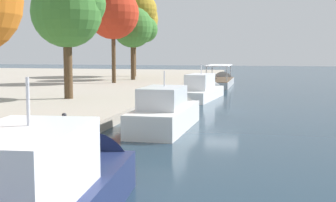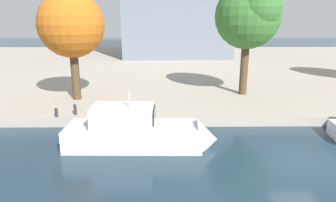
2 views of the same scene
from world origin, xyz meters
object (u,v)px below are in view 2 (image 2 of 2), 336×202
object	(u,v)px
tree_3	(71,23)
tree_4	(249,15)
mooring_bollard_0	(75,109)
motor_yacht_1	(143,135)
mooring_bollard_1	(56,112)

from	to	relation	value
tree_3	tree_4	size ratio (longest dim) A/B	0.91
tree_3	tree_4	bearing A→B (deg)	5.14
mooring_bollard_0	motor_yacht_1	bearing A→B (deg)	-38.28
motor_yacht_1	tree_3	size ratio (longest dim) A/B	1.00
mooring_bollard_1	tree_3	size ratio (longest dim) A/B	0.07
motor_yacht_1	tree_3	bearing A→B (deg)	127.31
mooring_bollard_0	mooring_bollard_1	bearing A→B (deg)	-158.18
mooring_bollard_1	mooring_bollard_0	bearing A→B (deg)	21.82
motor_yacht_1	mooring_bollard_0	xyz separation A→B (m)	(-5.10, 4.02, 0.35)
mooring_bollard_1	tree_3	distance (m)	7.69
tree_3	mooring_bollard_1	bearing A→B (deg)	-90.66
motor_yacht_1	mooring_bollard_0	bearing A→B (deg)	142.73
mooring_bollard_1	tree_4	size ratio (longest dim) A/B	0.07
tree_4	motor_yacht_1	bearing A→B (deg)	-130.78
motor_yacht_1	mooring_bollard_0	world-z (taller)	motor_yacht_1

